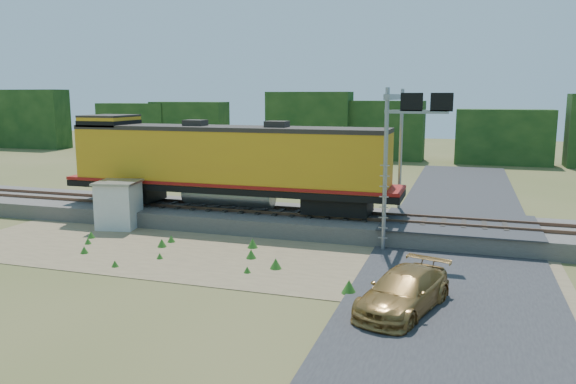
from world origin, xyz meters
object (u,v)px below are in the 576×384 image
(shed, at_px, (119,204))
(signal_gantry, at_px, (401,127))
(locomotive, at_px, (223,162))
(car, at_px, (404,291))

(shed, distance_m, signal_gantry, 14.52)
(signal_gantry, bearing_deg, locomotive, 175.86)
(locomotive, bearing_deg, car, -42.72)
(signal_gantry, bearing_deg, shed, -171.81)
(shed, xyz_separation_m, signal_gantry, (13.80, 1.99, 4.05))
(locomotive, xyz_separation_m, shed, (-4.62, -2.65, -2.04))
(shed, relative_size, car, 0.54)
(locomotive, xyz_separation_m, signal_gantry, (9.17, -0.66, 2.01))
(shed, relative_size, signal_gantry, 0.34)
(car, bearing_deg, locomotive, 154.28)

